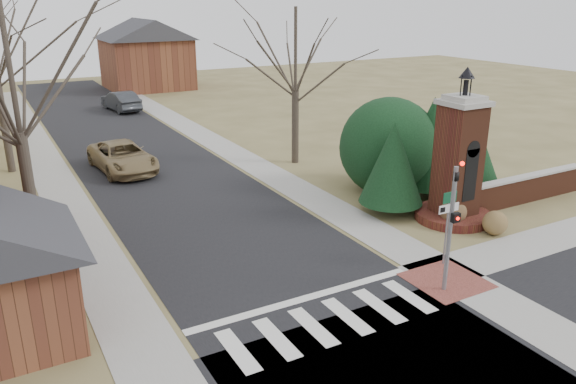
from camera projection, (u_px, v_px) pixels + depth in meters
ground at (346, 335)px, 15.88m from camera, size 120.00×120.00×0.00m
main_street at (139, 155)px, 34.04m from camera, size 8.00×70.00×0.01m
crosswalk_zone at (330, 321)px, 16.54m from camera, size 8.00×2.20×0.02m
stop_bar at (304, 299)px, 17.78m from camera, size 8.00×0.35×0.02m
sidewalk_right_main at (219, 144)px, 36.42m from camera, size 2.00×60.00×0.02m
sidewalk_left at (47, 167)px, 31.65m from camera, size 2.00×60.00×0.02m
curb_apron at (446, 281)px, 18.91m from camera, size 2.40×2.40×0.02m
traffic_signal_pole at (452, 216)px, 17.48m from camera, size 0.28×0.41×4.50m
sign_post at (448, 214)px, 19.45m from camera, size 0.90×0.07×2.75m
brick_gate_monument at (457, 171)px, 23.42m from camera, size 3.20×3.20×6.47m
brick_garden_wall at (525, 189)px, 25.99m from camera, size 7.50×0.50×1.30m
house_distant_right at (146, 52)px, 57.96m from camera, size 8.80×8.80×7.30m
evergreen_near at (393, 163)px, 24.21m from camera, size 2.80×2.80×4.10m
evergreen_mid at (432, 141)px, 26.62m from camera, size 3.40×3.40×4.70m
evergreen_far at (476, 155)px, 26.94m from camera, size 2.40×2.40×3.30m
evergreen_mass at (389, 143)px, 27.07m from camera, size 4.80×4.80×4.80m
bare_tree_0 at (6, 43)px, 17.57m from camera, size 8.05×8.05×11.15m
bare_tree_3 at (296, 43)px, 30.33m from camera, size 7.00×7.00×9.70m
pickup_truck at (123, 157)px, 30.67m from camera, size 3.03×5.85×1.58m
distant_car at (121, 101)px, 47.03m from camera, size 2.45×5.19×1.64m
dry_shrub_left at (453, 212)px, 23.44m from camera, size 1.11×1.11×1.11m
dry_shrub_right at (495, 223)px, 22.47m from camera, size 0.99×0.99×0.99m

